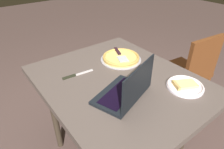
% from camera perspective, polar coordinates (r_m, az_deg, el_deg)
% --- Properties ---
extents(dining_table, '(1.12, 0.93, 0.75)m').
position_cam_1_polar(dining_table, '(1.34, 1.86, -3.83)').
color(dining_table, '#52463F').
rests_on(dining_table, ground_plane).
extents(laptop, '(0.31, 0.38, 0.23)m').
position_cam_1_polar(laptop, '(1.11, 4.21, -4.70)').
color(laptop, black).
rests_on(laptop, dining_table).
extents(pizza_plate, '(0.23, 0.23, 0.04)m').
position_cam_1_polar(pizza_plate, '(1.29, 20.35, -3.06)').
color(pizza_plate, white).
rests_on(pizza_plate, dining_table).
extents(pizza_tray, '(0.31, 0.31, 0.04)m').
position_cam_1_polar(pizza_tray, '(1.52, 2.60, 4.91)').
color(pizza_tray, '#A29EA5').
rests_on(pizza_tray, dining_table).
extents(table_knife, '(0.04, 0.22, 0.01)m').
position_cam_1_polar(table_knife, '(1.35, -10.67, -0.19)').
color(table_knife, beige).
rests_on(table_knife, dining_table).
extents(chair_far, '(0.46, 0.46, 0.86)m').
position_cam_1_polar(chair_far, '(2.04, 21.43, 1.28)').
color(chair_far, brown).
rests_on(chair_far, ground_plane).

